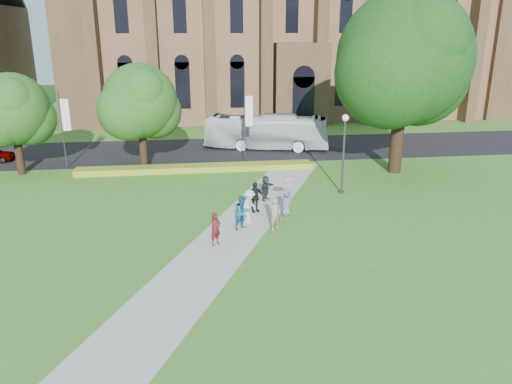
{
  "coord_description": "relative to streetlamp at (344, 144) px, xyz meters",
  "views": [
    {
      "loc": [
        -2.19,
        -24.01,
        10.35
      ],
      "look_at": [
        1.26,
        2.57,
        1.6
      ],
      "focal_mm": 35.0,
      "sensor_mm": 36.0,
      "label": 1
    }
  ],
  "objects": [
    {
      "name": "pedestrian_5",
      "position": [
        -5.22,
        -0.9,
        -2.45
      ],
      "size": [
        1.24,
        1.49,
        1.61
      ],
      "primitive_type": "imported",
      "rotation": [
        0.0,
        0.0,
        0.96
      ],
      "color": "#24262C",
      "rests_on": "footpath"
    },
    {
      "name": "street_tree_1",
      "position": [
        -13.5,
        8.0,
        1.93
      ],
      "size": [
        5.6,
        5.6,
        8.05
      ],
      "color": "#332114",
      "rests_on": "ground"
    },
    {
      "name": "footpath",
      "position": [
        -7.5,
        -5.5,
        -3.28
      ],
      "size": [
        15.58,
        28.54,
        0.04
      ],
      "primitive_type": "cube",
      "rotation": [
        0.0,
        0.0,
        -0.44
      ],
      "color": "#B2B2A8",
      "rests_on": "ground"
    },
    {
      "name": "pedestrian_3",
      "position": [
        -6.17,
        -2.91,
        -2.34
      ],
      "size": [
        1.16,
        0.73,
        1.83
      ],
      "primitive_type": "imported",
      "rotation": [
        0.0,
        0.0,
        0.29
      ],
      "color": "black",
      "rests_on": "footpath"
    },
    {
      "name": "pedestrian_4",
      "position": [
        -4.43,
        -3.74,
        -2.48
      ],
      "size": [
        0.89,
        0.88,
        1.55
      ],
      "primitive_type": "imported",
      "rotation": [
        0.0,
        0.0,
        0.75
      ],
      "color": "slate",
      "rests_on": "footpath"
    },
    {
      "name": "road",
      "position": [
        -7.5,
        13.5,
        -3.29
      ],
      "size": [
        160.0,
        10.0,
        0.02
      ],
      "primitive_type": "cube",
      "color": "black",
      "rests_on": "ground"
    },
    {
      "name": "street_tree_0",
      "position": [
        -22.5,
        7.5,
        1.58
      ],
      "size": [
        5.2,
        5.2,
        7.5
      ],
      "color": "#332114",
      "rests_on": "ground"
    },
    {
      "name": "large_tree",
      "position": [
        5.5,
        4.5,
        5.07
      ],
      "size": [
        9.6,
        9.6,
        13.2
      ],
      "color": "#332114",
      "rests_on": "ground"
    },
    {
      "name": "pedestrian_2",
      "position": [
        -6.69,
        -4.54,
        -2.31
      ],
      "size": [
        1.27,
        1.4,
        1.89
      ],
      "primitive_type": "imported",
      "rotation": [
        0.0,
        0.0,
        0.97
      ],
      "color": "silver",
      "rests_on": "footpath"
    },
    {
      "name": "ground",
      "position": [
        -7.5,
        -6.5,
        -3.3
      ],
      "size": [
        160.0,
        160.0,
        0.0
      ],
      "primitive_type": "plane",
      "color": "#437222",
      "rests_on": "ground"
    },
    {
      "name": "cathedral",
      "position": [
        2.5,
        33.23,
        9.69
      ],
      "size": [
        52.6,
        18.25,
        28.0
      ],
      "color": "brown",
      "rests_on": "ground"
    },
    {
      "name": "pedestrian_6",
      "position": [
        -5.43,
        -5.85,
        -2.35
      ],
      "size": [
        0.79,
        0.74,
        1.82
      ],
      "primitive_type": "imported",
      "rotation": [
        0.0,
        0.0,
        0.62
      ],
      "color": "gray",
      "rests_on": "footpath"
    },
    {
      "name": "streetlamp",
      "position": [
        0.0,
        0.0,
        0.0
      ],
      "size": [
        0.44,
        0.44,
        5.24
      ],
      "color": "#38383D",
      "rests_on": "ground"
    },
    {
      "name": "flower_hedge",
      "position": [
        -9.5,
        6.7,
        -3.07
      ],
      "size": [
        18.0,
        1.4,
        0.45
      ],
      "primitive_type": "cube",
      "color": "gold",
      "rests_on": "ground"
    },
    {
      "name": "banner_pole_0",
      "position": [
        -5.39,
        8.7,
        0.09
      ],
      "size": [
        0.7,
        0.1,
        6.0
      ],
      "color": "#38383D",
      "rests_on": "ground"
    },
    {
      "name": "parasol",
      "position": [
        -4.25,
        -3.64,
        -1.34
      ],
      "size": [
        0.94,
        0.94,
        0.74
      ],
      "primitive_type": "imported",
      "rotation": [
        0.0,
        0.0,
        0.13
      ],
      "color": "#D1949A",
      "rests_on": "pedestrian_4"
    },
    {
      "name": "banner_pole_1",
      "position": [
        -19.39,
        8.7,
        0.09
      ],
      "size": [
        0.7,
        0.1,
        6.0
      ],
      "color": "#38383D",
      "rests_on": "ground"
    },
    {
      "name": "pedestrian_1",
      "position": [
        -7.17,
        -5.48,
        -2.32
      ],
      "size": [
        1.15,
        1.09,
        1.87
      ],
      "primitive_type": "imported",
      "rotation": [
        0.0,
        0.0,
        0.59
      ],
      "color": "#175576",
      "rests_on": "footpath"
    },
    {
      "name": "tour_coach",
      "position": [
        -3.04,
        13.34,
        -1.73
      ],
      "size": [
        11.4,
        5.27,
        3.09
      ],
      "primitive_type": "imported",
      "rotation": [
        0.0,
        0.0,
        1.32
      ],
      "color": "silver",
      "rests_on": "road"
    },
    {
      "name": "pedestrian_0",
      "position": [
        -8.73,
        -7.38,
        -2.41
      ],
      "size": [
        0.74,
        0.71,
        1.7
      ],
      "primitive_type": "imported",
      "rotation": [
        0.0,
        0.0,
        0.69
      ],
      "color": "#53131A",
      "rests_on": "footpath"
    }
  ]
}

